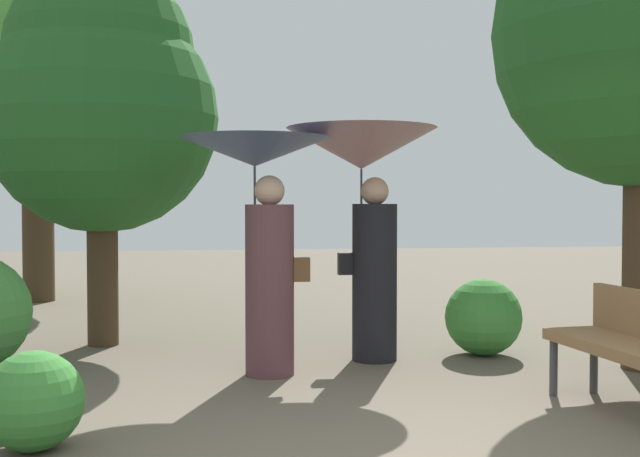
% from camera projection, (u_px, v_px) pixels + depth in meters
% --- Properties ---
extents(person_left, '(1.26, 1.26, 1.99)m').
position_uv_depth(person_left, '(261.00, 205.00, 6.45)').
color(person_left, '#563338').
rests_on(person_left, ground).
extents(person_right, '(1.37, 1.37, 2.13)m').
position_uv_depth(person_right, '(365.00, 183.00, 7.05)').
color(person_right, black).
rests_on(person_right, ground).
extents(tree_near_left, '(3.40, 3.40, 5.63)m').
position_uv_depth(tree_near_left, '(36.00, 51.00, 11.26)').
color(tree_near_left, '#42301E').
rests_on(tree_near_left, ground).
extents(tree_mid_left, '(2.35, 2.35, 3.87)m').
position_uv_depth(tree_mid_left, '(101.00, 97.00, 7.78)').
color(tree_mid_left, '#42301E').
rests_on(tree_mid_left, ground).
extents(bush_path_left, '(0.58, 0.58, 0.58)m').
position_uv_depth(bush_path_left, '(33.00, 401.00, 4.49)').
color(bush_path_left, '#387F33').
rests_on(bush_path_left, ground).
extents(bush_far_side, '(0.72, 0.72, 0.72)m').
position_uv_depth(bush_far_side, '(483.00, 317.00, 7.32)').
color(bush_far_side, '#387F33').
rests_on(bush_far_side, ground).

